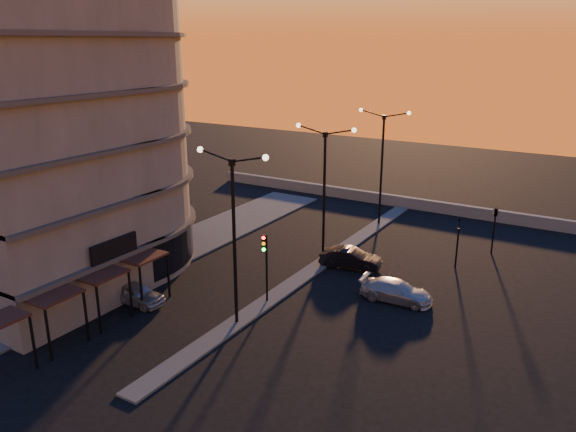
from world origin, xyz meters
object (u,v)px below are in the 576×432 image
at_px(car_wagon, 396,291).
at_px(streetlamp_mid, 324,185).
at_px(car_sedan, 350,258).
at_px(traffic_light_main, 265,257).
at_px(car_hatchback, 135,293).

bearing_deg(car_wagon, streetlamp_mid, 62.26).
distance_m(car_sedan, car_wagon, 5.49).
bearing_deg(streetlamp_mid, traffic_light_main, -90.00).
height_order(traffic_light_main, car_wagon, traffic_light_main).
height_order(car_hatchback, car_wagon, car_hatchback).
xyz_separation_m(traffic_light_main, car_sedan, (1.92, 7.46, -2.22)).
bearing_deg(streetlamp_mid, car_sedan, 9.94).
bearing_deg(car_wagon, car_sedan, 50.80).
relative_size(streetlamp_mid, car_hatchback, 2.57).
xyz_separation_m(car_hatchback, car_sedan, (8.42, 11.38, 0.04)).
height_order(streetlamp_mid, car_wagon, streetlamp_mid).
distance_m(car_hatchback, car_wagon, 15.26).
bearing_deg(car_wagon, car_hatchback, 118.87).
relative_size(traffic_light_main, car_hatchback, 1.15).
height_order(car_sedan, car_wagon, car_sedan).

